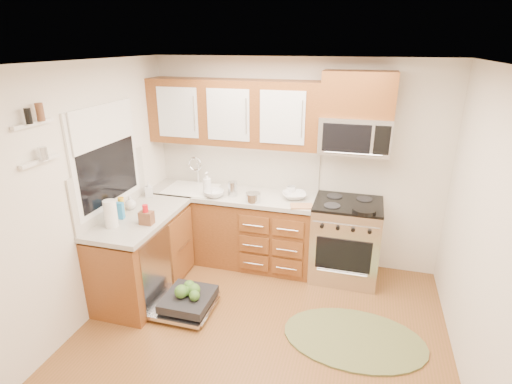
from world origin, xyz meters
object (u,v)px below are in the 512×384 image
(sink, at_px, (192,198))
(cutting_board, at_px, (302,206))
(paper_towel_roll, at_px, (111,214))
(bowl_b, at_px, (214,194))
(range, at_px, (345,240))
(bowl_a, at_px, (294,196))
(upper_cabinets, at_px, (233,113))
(dishwasher, at_px, (185,302))
(skillet, at_px, (364,211))
(cup, at_px, (291,190))
(microwave, at_px, (355,135))
(rug, at_px, (354,339))
(stock_pot, at_px, (253,197))

(sink, bearing_deg, cutting_board, -7.96)
(paper_towel_roll, bearing_deg, bowl_b, 56.64)
(range, xyz_separation_m, bowl_a, (-0.63, 0.03, 0.48))
(upper_cabinets, height_order, dishwasher, upper_cabinets)
(paper_towel_roll, bearing_deg, skillet, 21.82)
(cutting_board, bearing_deg, cup, 116.98)
(microwave, distance_m, bowl_a, 0.98)
(skillet, distance_m, cutting_board, 0.68)
(dishwasher, bearing_deg, bowl_b, 90.87)
(rug, relative_size, skillet, 5.43)
(microwave, relative_size, bowl_b, 3.19)
(range, height_order, microwave, microwave)
(cutting_board, distance_m, cup, 0.42)
(sink, xyz_separation_m, stock_pot, (0.87, -0.20, 0.18))
(rug, relative_size, stock_pot, 7.61)
(skillet, bearing_deg, sink, 173.49)
(dishwasher, height_order, skillet, skillet)
(upper_cabinets, bearing_deg, bowl_a, -8.65)
(upper_cabinets, relative_size, bowl_b, 8.61)
(rug, relative_size, bowl_a, 4.81)
(sink, height_order, paper_towel_roll, paper_towel_roll)
(dishwasher, distance_m, stock_pot, 1.36)
(stock_pot, xyz_separation_m, bowl_a, (0.43, 0.24, -0.02))
(range, distance_m, paper_towel_roll, 2.61)
(cup, bearing_deg, stock_pot, -134.93)
(paper_towel_roll, bearing_deg, microwave, 30.84)
(microwave, distance_m, dishwasher, 2.55)
(upper_cabinets, bearing_deg, paper_towel_roll, -121.43)
(cutting_board, distance_m, bowl_a, 0.27)
(dishwasher, distance_m, bowl_b, 1.28)
(paper_towel_roll, relative_size, bowl_b, 1.15)
(range, bearing_deg, sink, -179.70)
(microwave, bearing_deg, rug, -81.17)
(rug, xyz_separation_m, paper_towel_roll, (-2.43, -0.11, 1.05))
(microwave, relative_size, skillet, 3.08)
(dishwasher, distance_m, skillet, 2.12)
(microwave, xyz_separation_m, bowl_b, (-1.55, -0.30, -0.74))
(range, bearing_deg, paper_towel_roll, -151.48)
(range, bearing_deg, bowl_a, 177.56)
(microwave, distance_m, cup, 1.00)
(cutting_board, bearing_deg, dishwasher, -138.50)
(stock_pot, bearing_deg, bowl_b, 176.51)
(sink, bearing_deg, dishwasher, -70.80)
(microwave, xyz_separation_m, cup, (-0.69, 0.04, -0.73))
(upper_cabinets, height_order, bowl_a, upper_cabinets)
(stock_pot, relative_size, cup, 1.48)
(skillet, height_order, bowl_a, skillet)
(range, bearing_deg, cutting_board, -157.22)
(sink, bearing_deg, cup, 7.98)
(stock_pot, distance_m, paper_towel_roll, 1.55)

